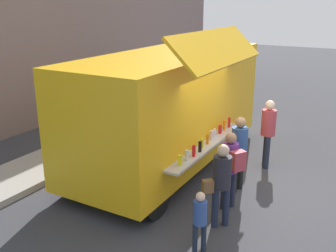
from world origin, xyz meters
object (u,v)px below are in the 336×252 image
at_px(customer_extra_browsing, 268,128).
at_px(child_near_queue, 200,217).
at_px(food_truck_main, 171,105).
at_px(customer_mid_with_backpack, 231,163).
at_px(customer_front_ordering, 239,147).
at_px(customer_rear_waiting, 221,179).
at_px(trash_bin, 165,105).

distance_m(customer_extra_browsing, child_near_queue, 4.09).
relative_size(food_truck_main, customer_mid_with_backpack, 3.95).
relative_size(customer_front_ordering, customer_rear_waiting, 1.05).
distance_m(trash_bin, child_near_queue, 8.09).
bearing_deg(customer_front_ordering, customer_mid_with_backpack, 113.82).
bearing_deg(child_near_queue, customer_extra_browsing, -35.97).
bearing_deg(customer_front_ordering, trash_bin, -29.42).
distance_m(trash_bin, customer_extra_browsing, 5.24).
height_order(food_truck_main, customer_rear_waiting, food_truck_main).
xyz_separation_m(food_truck_main, trash_bin, (3.59, 2.32, -1.12)).
bearing_deg(food_truck_main, customer_rear_waiting, -134.11).
height_order(customer_extra_browsing, child_near_queue, customer_extra_browsing).
xyz_separation_m(food_truck_main, child_near_queue, (-3.05, -2.30, -0.90)).
relative_size(food_truck_main, customer_extra_browsing, 3.68).
bearing_deg(customer_mid_with_backpack, trash_bin, -16.38).
bearing_deg(trash_bin, child_near_queue, -145.14).
relative_size(food_truck_main, customer_front_ordering, 3.75).
distance_m(food_truck_main, customer_mid_with_backpack, 2.67).
relative_size(food_truck_main, customer_rear_waiting, 3.93).
distance_m(customer_front_ordering, customer_rear_waiting, 1.56).
distance_m(trash_bin, customer_front_ordering, 6.07).
xyz_separation_m(trash_bin, customer_front_ordering, (-4.17, -4.36, 0.57)).
bearing_deg(customer_front_ordering, customer_extra_browsing, -81.55).
bearing_deg(customer_front_ordering, food_truck_main, -1.72).
height_order(customer_rear_waiting, customer_extra_browsing, customer_extra_browsing).
bearing_deg(customer_extra_browsing, child_near_queue, 68.12).
distance_m(food_truck_main, customer_front_ordering, 2.19).
relative_size(customer_front_ordering, customer_mid_with_backpack, 1.05).
height_order(food_truck_main, trash_bin, food_truck_main).
height_order(trash_bin, customer_mid_with_backpack, customer_mid_with_backpack).
height_order(food_truck_main, customer_front_ordering, food_truck_main).
bearing_deg(food_truck_main, customer_mid_with_backpack, -124.16).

